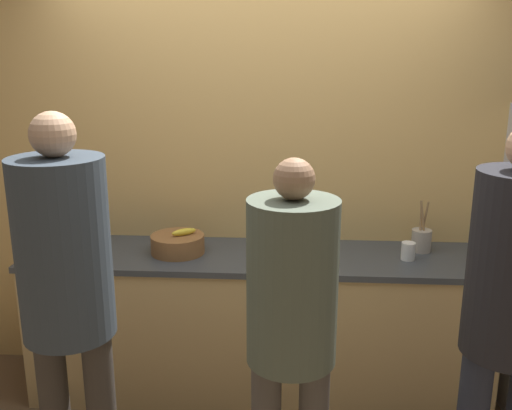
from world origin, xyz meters
TOP-DOWN VIEW (x-y plane):
  - wall_back at (0.00, 0.66)m, footprint 5.20×0.06m
  - counter at (0.00, 0.36)m, footprint 2.70×0.64m
  - person_left at (-0.74, -0.63)m, footprint 0.39×0.39m
  - person_center at (0.20, -0.64)m, footprint 0.37×0.37m
  - person_right at (1.07, -0.64)m, footprint 0.37×0.37m
  - fruit_bowl at (-0.47, 0.33)m, footprint 0.31×0.31m
  - utensil_crock at (0.96, 0.46)m, footprint 0.12×0.12m
  - bottle_red at (-1.11, 0.25)m, footprint 0.06×0.06m
  - bottle_clear at (0.07, 0.40)m, footprint 0.06×0.06m
  - cup_white at (0.85, 0.31)m, footprint 0.08×0.08m

SIDE VIEW (x-z plane):
  - counter at x=0.00m, z-range 0.00..0.89m
  - cup_white at x=0.85m, z-range 0.89..0.99m
  - fruit_bowl at x=-0.47m, z-range 0.87..1.02m
  - bottle_clear at x=0.07m, z-range 0.87..1.05m
  - utensil_crock at x=0.96m, z-range 0.81..1.12m
  - bottle_red at x=-1.11m, z-range 0.87..1.08m
  - person_center at x=0.20m, z-range 0.17..1.81m
  - person_right at x=1.07m, z-range 0.19..1.97m
  - person_left at x=-0.74m, z-range 0.20..2.01m
  - wall_back at x=0.00m, z-range 0.00..2.60m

